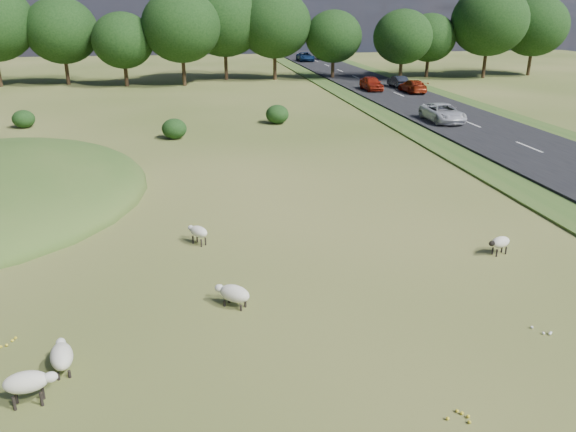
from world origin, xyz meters
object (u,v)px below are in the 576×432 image
(sheep_1, at_px, (198,232))
(car_4, at_px, (371,83))
(car_2, at_px, (443,113))
(car_5, at_px, (323,55))
(sheep_2, at_px, (234,293))
(car_0, at_px, (398,81))
(car_1, at_px, (305,57))
(sheep_3, at_px, (62,356))
(sheep_4, at_px, (27,382))
(sheep_0, at_px, (500,242))
(car_3, at_px, (413,86))

(sheep_1, relative_size, car_4, 0.23)
(car_2, relative_size, car_5, 1.06)
(sheep_2, height_order, car_0, car_0)
(sheep_1, distance_m, car_1, 78.19)
(sheep_2, bearing_deg, car_2, -87.19)
(car_4, bearing_deg, sheep_3, -116.27)
(sheep_3, bearing_deg, car_0, -41.10)
(sheep_2, bearing_deg, car_4, -74.45)
(car_5, bearing_deg, car_0, 90.00)
(sheep_2, distance_m, sheep_4, 6.33)
(car_0, relative_size, car_4, 0.88)
(car_4, relative_size, car_5, 0.92)
(sheep_3, xyz_separation_m, car_2, (23.25, 28.76, 0.48))
(sheep_0, xyz_separation_m, sheep_1, (-11.12, 2.94, 0.03))
(sheep_1, relative_size, car_3, 0.22)
(car_5, bearing_deg, sheep_1, 73.42)
(sheep_0, distance_m, sheep_3, 15.48)
(sheep_1, relative_size, car_2, 0.20)
(car_2, height_order, car_5, car_2)
(sheep_0, xyz_separation_m, car_5, (12.33, 81.71, 0.43))
(sheep_4, relative_size, car_4, 0.28)
(car_5, bearing_deg, sheep_0, 81.42)
(sheep_2, xyz_separation_m, car_4, (18.68, 44.53, 0.54))
(car_3, bearing_deg, sheep_2, 61.90)
(car_0, xyz_separation_m, car_3, (0.00, -4.43, 0.03))
(car_2, distance_m, car_4, 18.34)
(sheep_1, height_order, car_4, car_4)
(sheep_1, distance_m, car_0, 47.56)
(sheep_4, xyz_separation_m, car_4, (23.75, 48.32, 0.38))
(sheep_3, bearing_deg, sheep_4, 145.63)
(sheep_4, bearing_deg, car_3, 53.61)
(car_0, distance_m, car_2, 20.69)
(sheep_1, distance_m, sheep_4, 9.84)
(sheep_3, height_order, car_1, car_1)
(sheep_3, distance_m, car_4, 52.53)
(sheep_3, relative_size, car_0, 0.34)
(sheep_4, distance_m, car_3, 53.53)
(sheep_1, bearing_deg, sheep_3, 115.98)
(car_2, bearing_deg, car_3, 76.57)
(car_4, distance_m, car_5, 39.58)
(car_0, bearing_deg, sheep_3, 61.15)
(sheep_3, xyz_separation_m, car_0, (27.05, 49.10, 0.42))
(sheep_2, height_order, car_4, car_4)
(sheep_0, distance_m, sheep_4, 16.36)
(car_4, bearing_deg, sheep_0, -101.40)
(sheep_0, xyz_separation_m, car_3, (12.33, 39.89, 0.41))
(car_1, height_order, car_3, car_1)
(car_3, xyz_separation_m, car_4, (-3.80, 2.43, 0.08))
(sheep_1, height_order, sheep_4, sheep_4)
(sheep_3, distance_m, car_3, 52.23)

